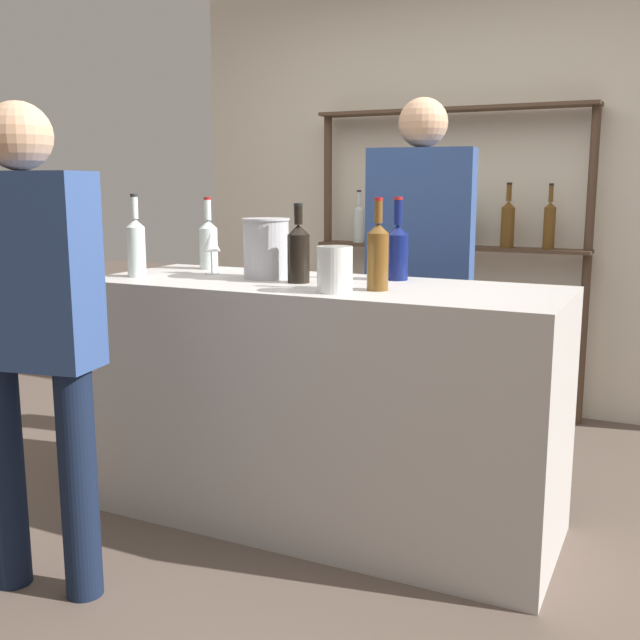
{
  "coord_description": "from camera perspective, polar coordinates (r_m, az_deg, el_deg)",
  "views": [
    {
      "loc": [
        1.27,
        -2.62,
        1.36
      ],
      "look_at": [
        0.0,
        0.0,
        0.83
      ],
      "focal_mm": 42.0,
      "sensor_mm": 36.0,
      "label": 1
    }
  ],
  "objects": [
    {
      "name": "server_behind_counter",
      "position": [
        3.64,
        7.63,
        4.92
      ],
      "size": [
        0.52,
        0.28,
        1.76
      ],
      "rotation": [
        0.0,
        0.0,
        -1.43
      ],
      "color": "#121C33",
      "rests_on": "ground_plane"
    },
    {
      "name": "wine_glass",
      "position": [
        3.27,
        -8.29,
        5.85
      ],
      "size": [
        0.08,
        0.08,
        0.18
      ],
      "color": "silver",
      "rests_on": "bar_counter"
    },
    {
      "name": "counter_bottle_1",
      "position": [
        3.04,
        5.92,
        5.35
      ],
      "size": [
        0.09,
        0.09,
        0.33
      ],
      "color": "#0F1956",
      "rests_on": "bar_counter"
    },
    {
      "name": "back_wall",
      "position": [
        4.74,
        10.49,
        10.57
      ],
      "size": [
        3.49,
        0.12,
        2.8
      ],
      "primitive_type": "cube",
      "color": "beige",
      "rests_on": "ground_plane"
    },
    {
      "name": "counter_bottle_0",
      "position": [
        2.73,
        4.43,
        4.99
      ],
      "size": [
        0.08,
        0.08,
        0.34
      ],
      "color": "brown",
      "rests_on": "bar_counter"
    },
    {
      "name": "counter_bottle_2",
      "position": [
        2.94,
        -1.65,
        5.22
      ],
      "size": [
        0.09,
        0.09,
        0.31
      ],
      "color": "black",
      "rests_on": "bar_counter"
    },
    {
      "name": "ice_bucket",
      "position": [
        3.09,
        -4.12,
        5.47
      ],
      "size": [
        0.2,
        0.2,
        0.25
      ],
      "color": "#B2B2B7",
      "rests_on": "bar_counter"
    },
    {
      "name": "customer_left",
      "position": [
        2.57,
        -21.19,
        0.27
      ],
      "size": [
        0.46,
        0.27,
        1.61
      ],
      "rotation": [
        0.0,
        0.0,
        1.75
      ],
      "color": "#121C33",
      "rests_on": "ground_plane"
    },
    {
      "name": "ground_plane",
      "position": [
        3.21,
        -0.0,
        -14.79
      ],
      "size": [
        16.0,
        16.0,
        0.0
      ],
      "primitive_type": "plane",
      "color": "brown"
    },
    {
      "name": "bar_counter",
      "position": [
        3.04,
        -0.0,
        -6.38
      ],
      "size": [
        1.89,
        0.7,
        0.98
      ],
      "primitive_type": "cube",
      "color": "#B7B2AD",
      "rests_on": "ground_plane"
    },
    {
      "name": "counter_bottle_3",
      "position": [
        3.23,
        -13.84,
        5.54
      ],
      "size": [
        0.08,
        0.08,
        0.34
      ],
      "color": "silver",
      "rests_on": "bar_counter"
    },
    {
      "name": "back_shelf",
      "position": [
        4.57,
        9.79,
        7.7
      ],
      "size": [
        1.65,
        0.18,
        1.8
      ],
      "color": "#4C3828",
      "rests_on": "ground_plane"
    },
    {
      "name": "cork_jar",
      "position": [
        2.68,
        1.15,
        3.86
      ],
      "size": [
        0.13,
        0.13,
        0.17
      ],
      "color": "silver",
      "rests_on": "bar_counter"
    },
    {
      "name": "counter_bottle_4",
      "position": [
        3.47,
        -8.49,
        5.88
      ],
      "size": [
        0.08,
        0.08,
        0.33
      ],
      "color": "silver",
      "rests_on": "bar_counter"
    }
  ]
}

